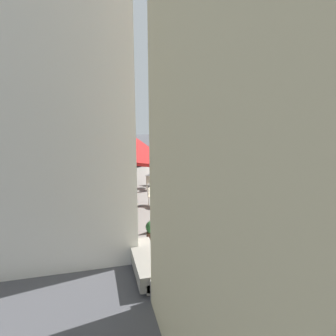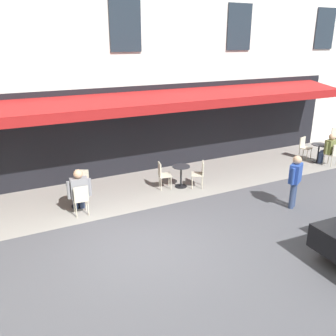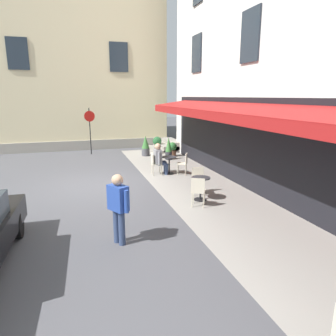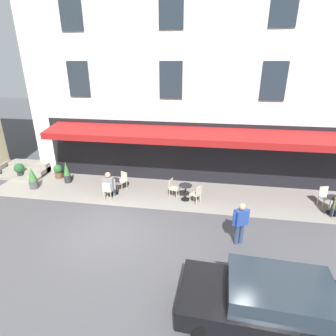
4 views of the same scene
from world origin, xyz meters
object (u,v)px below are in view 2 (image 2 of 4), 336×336
at_px(walking_pedestrian_in_blue, 295,178).
at_px(cafe_chair_cream_back_row, 82,182).
at_px(cafe_table_near_entrance, 77,191).
at_px(cafe_chair_cream_corner_left, 200,172).
at_px(cafe_chair_cream_corner_right, 333,153).
at_px(cafe_chair_cream_by_window, 336,135).
at_px(cafe_chair_cream_under_awning, 81,198).
at_px(seated_patron_in_grey, 79,189).
at_px(cafe_table_streetside, 181,173).
at_px(cafe_chair_cream_kerbside, 163,173).
at_px(cafe_table_far_end, 319,150).
at_px(seated_companion_in_olive, 329,148).
at_px(cafe_chair_cream_near_door, 304,146).

bearing_deg(walking_pedestrian_in_blue, cafe_chair_cream_back_row, -33.02).
distance_m(cafe_table_near_entrance, cafe_chair_cream_corner_left, 4.07).
height_order(cafe_chair_cream_corner_right, walking_pedestrian_in_blue, walking_pedestrian_in_blue).
bearing_deg(cafe_chair_cream_corner_right, cafe_chair_cream_by_window, -142.76).
bearing_deg(cafe_chair_cream_under_awning, cafe_chair_cream_back_row, -105.82).
distance_m(cafe_chair_cream_back_row, seated_patron_in_grey, 1.04).
relative_size(cafe_table_streetside, cafe_chair_cream_corner_left, 0.82).
relative_size(cafe_chair_cream_kerbside, cafe_table_far_end, 1.21).
bearing_deg(cafe_chair_cream_corner_left, seated_companion_in_olive, 177.17).
bearing_deg(cafe_chair_cream_under_awning, cafe_chair_cream_kerbside, -165.74).
distance_m(cafe_chair_cream_corner_left, walking_pedestrian_in_blue, 3.09).
xyz_separation_m(cafe_table_far_end, seated_patron_in_grey, (9.82, 0.18, 0.22)).
xyz_separation_m(cafe_chair_cream_back_row, seated_patron_in_grey, (0.32, 0.97, 0.16)).
relative_size(cafe_chair_cream_under_awning, cafe_table_streetside, 1.21).
distance_m(cafe_chair_cream_under_awning, seated_companion_in_olive, 9.89).
xyz_separation_m(cafe_table_streetside, seated_patron_in_grey, (3.53, 0.37, 0.22)).
height_order(cafe_chair_cream_under_awning, cafe_chair_cream_kerbside, same).
bearing_deg(cafe_table_far_end, seated_companion_in_olive, 97.81).
height_order(cafe_table_near_entrance, cafe_chair_cream_by_window, cafe_chair_cream_by_window).
xyz_separation_m(cafe_chair_cream_under_awning, seated_companion_in_olive, (-9.89, 0.02, 0.14)).
distance_m(cafe_chair_cream_back_row, cafe_chair_cream_corner_right, 9.68).
bearing_deg(cafe_chair_cream_corner_left, cafe_chair_cream_under_awning, 3.80).
bearing_deg(cafe_table_streetside, seated_companion_in_olive, 174.63).
xyz_separation_m(cafe_chair_cream_under_awning, cafe_chair_cream_corner_right, (-9.92, 0.23, 0.00)).
height_order(cafe_chair_cream_back_row, walking_pedestrian_in_blue, walking_pedestrian_in_blue).
bearing_deg(cafe_chair_cream_corner_right, cafe_table_streetside, -7.23).
xyz_separation_m(cafe_chair_cream_by_window, seated_patron_in_grey, (12.33, 1.40, 0.16)).
xyz_separation_m(cafe_chair_cream_back_row, cafe_chair_cream_corner_left, (-3.76, 0.92, 0.00)).
height_order(cafe_chair_cream_corner_right, cafe_chair_cream_near_door, same).
xyz_separation_m(cafe_chair_cream_corner_left, seated_patron_in_grey, (4.08, 0.06, 0.16)).
height_order(cafe_chair_cream_by_window, cafe_chair_cream_kerbside, same).
bearing_deg(seated_companion_in_olive, cafe_chair_cream_under_awning, -0.09).
distance_m(cafe_table_streetside, seated_patron_in_grey, 3.55).
bearing_deg(cafe_chair_cream_kerbside, cafe_chair_cream_corner_left, 157.82).
bearing_deg(cafe_table_far_end, cafe_chair_cream_near_door, -74.58).
distance_m(seated_patron_in_grey, walking_pedestrian_in_blue, 6.26).
relative_size(cafe_table_far_end, cafe_chair_cream_near_door, 0.82).
height_order(cafe_table_streetside, cafe_chair_cream_kerbside, cafe_chair_cream_kerbside).
height_order(cafe_table_far_end, cafe_chair_cream_near_door, cafe_chair_cream_near_door).
bearing_deg(cafe_chair_cream_back_row, cafe_chair_cream_corner_right, 171.59).
height_order(cafe_table_near_entrance, seated_patron_in_grey, seated_patron_in_grey).
distance_m(cafe_chair_cream_kerbside, cafe_table_far_end, 6.91).
xyz_separation_m(cafe_chair_cream_corner_left, cafe_table_far_end, (-5.74, -0.13, -0.06)).
distance_m(cafe_chair_cream_corner_right, cafe_chair_cream_near_door, 1.26).
bearing_deg(cafe_chair_cream_corner_left, cafe_chair_cream_back_row, -13.72).
height_order(cafe_chair_cream_by_window, seated_patron_in_grey, seated_patron_in_grey).
bearing_deg(cafe_chair_cream_near_door, cafe_table_far_end, 105.42).
height_order(cafe_chair_cream_by_window, cafe_chair_cream_near_door, same).
relative_size(cafe_table_near_entrance, seated_companion_in_olive, 0.58).
distance_m(cafe_chair_cream_back_row, cafe_chair_cream_near_door, 9.33).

